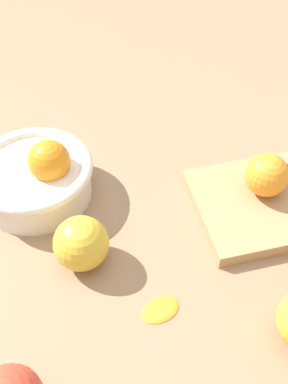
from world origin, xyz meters
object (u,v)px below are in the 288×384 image
at_px(cutting_board, 279,200).
at_px(apple_mid_left, 81,243).
at_px(bowl, 35,176).
at_px(orange_on_board, 267,175).

relative_size(cutting_board, apple_mid_left, 3.37).
distance_m(bowl, orange_on_board, 0.34).
bearing_deg(cutting_board, bowl, 160.94).
xyz_separation_m(orange_on_board, apple_mid_left, (-0.28, -0.04, -0.02)).
distance_m(bowl, cutting_board, 0.37).
bearing_deg(bowl, orange_on_board, -17.45).
xyz_separation_m(cutting_board, orange_on_board, (-0.02, 0.02, 0.04)).
bearing_deg(apple_mid_left, cutting_board, 4.09).
relative_size(bowl, cutting_board, 0.72).
distance_m(bowl, apple_mid_left, 0.15).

